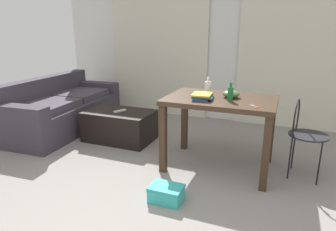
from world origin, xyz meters
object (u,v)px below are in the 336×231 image
(couch, at_px, (61,110))
(wire_chair, at_px, (303,129))
(bottle_near, at_px, (208,87))
(coffee_table, at_px, (120,126))
(bottle_far, at_px, (230,94))
(scissors, at_px, (255,106))
(book_stack, at_px, (202,96))
(tv_remote_primary, at_px, (120,111))
(craft_table, at_px, (220,109))
(bowl, at_px, (231,94))
(shoebox, at_px, (166,193))

(couch, relative_size, wire_chair, 2.48)
(bottle_near, bearing_deg, coffee_table, 171.52)
(couch, bearing_deg, bottle_near, -6.59)
(couch, relative_size, bottle_far, 10.57)
(scissors, bearing_deg, book_stack, 168.61)
(wire_chair, height_order, bottle_near, bottle_near)
(couch, bearing_deg, book_stack, -12.68)
(tv_remote_primary, bearing_deg, craft_table, 13.27)
(scissors, bearing_deg, bowl, 133.18)
(tv_remote_primary, bearing_deg, coffee_table, 175.20)
(coffee_table, bearing_deg, scissors, -17.02)
(coffee_table, distance_m, bowl, 1.69)
(couch, relative_size, coffee_table, 2.22)
(bottle_near, distance_m, scissors, 0.67)
(bottle_far, bearing_deg, shoebox, -117.18)
(bowl, relative_size, book_stack, 0.69)
(bottle_near, relative_size, book_stack, 0.75)
(couch, xyz_separation_m, scissors, (2.92, -0.64, 0.49))
(craft_table, distance_m, scissors, 0.47)
(bottle_near, height_order, shoebox, bottle_near)
(scissors, bearing_deg, wire_chair, 39.33)
(craft_table, bearing_deg, wire_chair, 7.83)
(bowl, bearing_deg, coffee_table, 170.44)
(bottle_near, height_order, tv_remote_primary, bottle_near)
(couch, xyz_separation_m, tv_remote_primary, (1.10, -0.09, 0.12))
(scissors, height_order, shoebox, scissors)
(bottle_near, distance_m, book_stack, 0.27)
(couch, xyz_separation_m, craft_table, (2.54, -0.39, 0.37))
(coffee_table, relative_size, book_stack, 3.56)
(tv_remote_primary, bearing_deg, bottle_far, 9.84)
(bowl, distance_m, scissors, 0.41)
(tv_remote_primary, xyz_separation_m, shoebox, (1.17, -1.17, -0.35))
(book_stack, xyz_separation_m, shoebox, (-0.10, -0.73, -0.75))
(wire_chair, relative_size, bottle_far, 4.27)
(book_stack, bearing_deg, shoebox, -97.94)
(bottle_near, distance_m, tv_remote_primary, 1.35)
(book_stack, xyz_separation_m, tv_remote_primary, (-1.27, 0.44, -0.40))
(couch, distance_m, craft_table, 2.59)
(tv_remote_primary, bearing_deg, bowl, 15.65)
(bottle_near, bearing_deg, shoebox, -95.19)
(bowl, bearing_deg, shoebox, -111.63)
(shoebox, bearing_deg, couch, 150.93)
(craft_table, relative_size, shoebox, 3.85)
(couch, bearing_deg, shoebox, -29.07)
(craft_table, bearing_deg, bottle_far, -46.10)
(craft_table, bearing_deg, coffee_table, 168.08)
(craft_table, distance_m, book_stack, 0.27)
(craft_table, relative_size, scissors, 11.96)
(bottle_far, distance_m, book_stack, 0.29)
(couch, xyz_separation_m, shoebox, (2.27, -1.26, -0.23))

